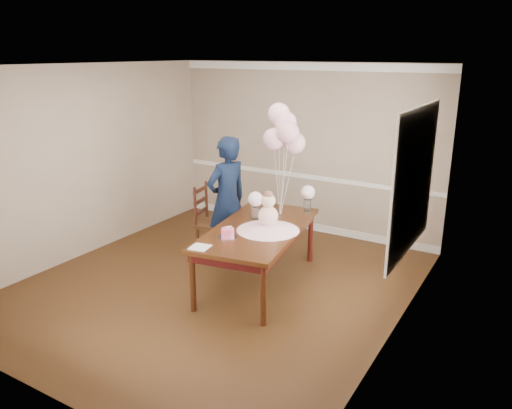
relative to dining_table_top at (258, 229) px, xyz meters
name	(u,v)px	position (x,y,z in m)	size (l,w,h in m)	color
floor	(216,285)	(-0.43, -0.32, -0.74)	(4.50, 5.00, 0.00)	black
ceiling	(210,65)	(-0.43, -0.32, 1.96)	(4.50, 5.00, 0.02)	white
wall_back	(304,149)	(-0.43, 2.18, 0.61)	(4.50, 0.02, 2.70)	gray
wall_front	(28,251)	(-0.43, -2.82, 0.61)	(4.50, 0.02, 2.70)	gray
wall_left	(84,162)	(-2.68, -0.32, 0.61)	(0.02, 5.00, 2.70)	gray
wall_right	(402,212)	(1.82, -0.32, 0.61)	(0.02, 5.00, 2.70)	gray
chair_rail_trim	(303,176)	(-0.43, 2.17, 0.16)	(4.50, 0.02, 0.07)	white
crown_molding	(306,66)	(-0.43, 2.17, 1.89)	(4.50, 0.02, 0.12)	white
baseboard_trim	(302,225)	(-0.43, 2.17, -0.68)	(4.50, 0.02, 0.12)	silver
window_frame	(414,181)	(1.80, 0.18, 0.81)	(0.02, 1.66, 1.56)	white
window_blinds	(412,181)	(1.78, 0.18, 0.81)	(0.01, 1.50, 1.40)	white
dining_table_top	(258,229)	(0.00, 0.00, 0.00)	(1.02, 2.03, 0.05)	black
table_apron	(258,235)	(0.00, 0.00, -0.08)	(0.91, 1.93, 0.10)	black
table_leg_fl	(193,282)	(-0.27, -0.99, -0.38)	(0.07, 0.07, 0.71)	black
table_leg_fr	(263,295)	(0.57, -0.85, -0.38)	(0.07, 0.07, 0.71)	black
table_leg_bl	(254,230)	(-0.57, 0.85, -0.38)	(0.07, 0.07, 0.71)	black
table_leg_br	(310,237)	(0.27, 0.99, -0.38)	(0.07, 0.07, 0.71)	black
baby_skirt	(268,226)	(0.16, -0.03, 0.08)	(0.77, 0.77, 0.10)	#F0B1C6
baby_torso	(268,216)	(0.16, -0.03, 0.21)	(0.24, 0.24, 0.24)	#FFA1BD
baby_head	(268,201)	(0.16, -0.03, 0.40)	(0.17, 0.17, 0.17)	beige
baby_hair	(268,196)	(0.16, -0.03, 0.46)	(0.12, 0.12, 0.12)	brown
cake_platter	(228,237)	(-0.13, -0.48, 0.03)	(0.22, 0.22, 0.01)	silver
birthday_cake	(228,233)	(-0.13, -0.48, 0.08)	(0.15, 0.15, 0.10)	#ED4B77
cake_flower_a	(227,227)	(-0.13, -0.48, 0.15)	(0.03, 0.03, 0.03)	white
cake_flower_b	(231,227)	(-0.10, -0.46, 0.15)	(0.03, 0.03, 0.03)	white
rose_vase_near	(256,213)	(-0.20, 0.28, 0.11)	(0.10, 0.10, 0.16)	white
roses_near	(256,199)	(-0.20, 0.28, 0.29)	(0.19, 0.19, 0.19)	#F6CFD8
rose_vase_far	(307,205)	(0.24, 0.91, 0.11)	(0.10, 0.10, 0.16)	silver
roses_far	(308,192)	(0.24, 0.91, 0.29)	(0.19, 0.19, 0.19)	#FDD4DB
napkin	(200,247)	(-0.21, -0.91, 0.03)	(0.20, 0.20, 0.01)	white
balloon_weight	(280,214)	(0.01, 0.57, 0.04)	(0.04, 0.04, 0.02)	silver
balloon_a	(274,139)	(-0.09, 0.55, 1.04)	(0.28, 0.28, 0.28)	#E8A4BA
balloon_b	(288,132)	(0.12, 0.53, 1.14)	(0.28, 0.28, 0.28)	#DC9CAC
balloon_c	(286,122)	(0.01, 0.67, 1.24)	(0.28, 0.28, 0.28)	#FFB4CB
balloon_d	(279,114)	(-0.09, 0.67, 1.35)	(0.28, 0.28, 0.28)	#FFB4D5
balloon_e	(295,143)	(0.15, 0.67, 0.99)	(0.28, 0.28, 0.28)	#DC9CAB
balloon_ribbon_a	(277,183)	(-0.04, 0.56, 0.46)	(0.00, 0.00, 0.85)	silver
balloon_ribbon_b	(284,180)	(0.06, 0.55, 0.51)	(0.00, 0.00, 0.95)	white
balloon_ribbon_c	(283,175)	(0.01, 0.62, 0.56)	(0.00, 0.00, 1.06)	silver
balloon_ribbon_d	(279,171)	(-0.04, 0.62, 0.61)	(0.00, 0.00, 1.16)	silver
balloon_ribbon_e	(287,185)	(0.08, 0.62, 0.44)	(0.00, 0.00, 0.80)	white
dining_chair_seat	(214,224)	(-1.05, 0.53, -0.28)	(0.45, 0.45, 0.05)	#371D0F
chair_leg_fl	(198,242)	(-1.20, 0.32, -0.52)	(0.04, 0.04, 0.44)	#33170E
chair_leg_fr	(221,245)	(-0.84, 0.38, -0.52)	(0.04, 0.04, 0.44)	#33120E
chair_leg_bl	(209,234)	(-1.27, 0.68, -0.52)	(0.04, 0.04, 0.44)	#3C1D10
chair_leg_br	(231,237)	(-0.91, 0.74, -0.52)	(0.04, 0.04, 0.44)	#371D0F
chair_back_post_l	(195,207)	(-1.22, 0.31, 0.01)	(0.04, 0.04, 0.57)	#37160F
chair_back_post_r	(206,200)	(-1.29, 0.67, 0.01)	(0.04, 0.04, 0.57)	#3D1D10
chair_slat_low	(201,211)	(-1.25, 0.49, -0.11)	(0.03, 0.40, 0.05)	#3A170F
chair_slat_mid	(201,200)	(-1.25, 0.49, 0.05)	(0.03, 0.40, 0.05)	#39190F
chair_slat_top	(200,190)	(-1.25, 0.49, 0.21)	(0.03, 0.40, 0.05)	#3D1A10
woman	(227,200)	(-0.75, 0.42, 0.15)	(0.65, 0.43, 1.78)	black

